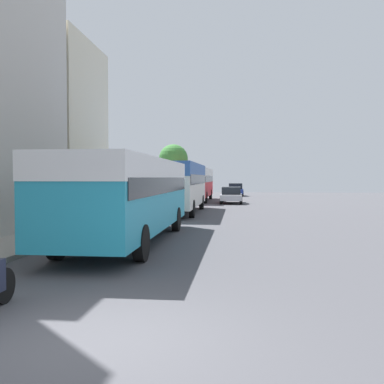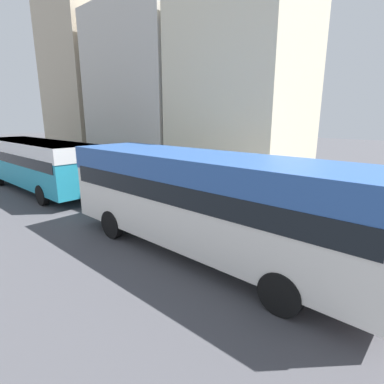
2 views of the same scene
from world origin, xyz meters
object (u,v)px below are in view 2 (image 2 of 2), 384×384
(bus_following, at_px, (203,191))
(motorcycle_behind_lead, at_px, (2,164))
(bus_lead, at_px, (37,158))
(pedestrian_near_curb, at_px, (116,174))

(bus_following, height_order, motorcycle_behind_lead, bus_following)
(motorcycle_behind_lead, bearing_deg, bus_following, 88.77)
(bus_lead, distance_m, pedestrian_near_curb, 4.73)
(bus_following, relative_size, pedestrian_near_curb, 5.76)
(pedestrian_near_curb, bearing_deg, bus_following, 72.62)
(pedestrian_near_curb, bearing_deg, bus_lead, -54.69)
(bus_following, xyz_separation_m, pedestrian_near_curb, (-2.72, -8.70, -0.96))
(bus_following, relative_size, motorcycle_behind_lead, 4.62)
(bus_lead, xyz_separation_m, pedestrian_near_curb, (-2.69, 3.80, -0.82))
(bus_following, distance_m, motorcycle_behind_lead, 20.65)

